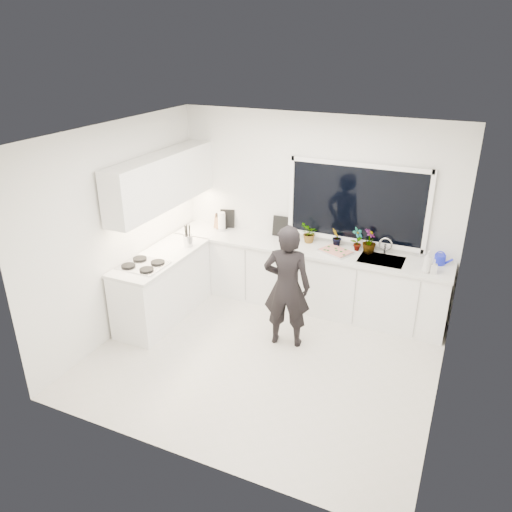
% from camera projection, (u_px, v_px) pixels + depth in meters
% --- Properties ---
extents(floor, '(4.00, 3.50, 0.02)m').
position_uv_depth(floor, '(264.00, 358.00, 6.12)').
color(floor, beige).
rests_on(floor, ground).
extents(wall_back, '(4.00, 0.02, 2.70)m').
position_uv_depth(wall_back, '(314.00, 211.00, 7.03)').
color(wall_back, white).
rests_on(wall_back, ground).
extents(wall_left, '(0.02, 3.50, 2.70)m').
position_uv_depth(wall_left, '(119.00, 231.00, 6.32)').
color(wall_left, white).
rests_on(wall_left, ground).
extents(wall_right, '(0.02, 3.50, 2.70)m').
position_uv_depth(wall_right, '(456.00, 292.00, 4.81)').
color(wall_right, white).
rests_on(wall_right, ground).
extents(ceiling, '(4.00, 3.50, 0.02)m').
position_uv_depth(ceiling, '(266.00, 134.00, 5.01)').
color(ceiling, white).
rests_on(ceiling, wall_back).
extents(window, '(1.80, 0.02, 1.00)m').
position_uv_depth(window, '(357.00, 203.00, 6.69)').
color(window, black).
rests_on(window, wall_back).
extents(base_cabinets_back, '(3.92, 0.58, 0.88)m').
position_uv_depth(base_cabinets_back, '(304.00, 278.00, 7.14)').
color(base_cabinets_back, white).
rests_on(base_cabinets_back, floor).
extents(base_cabinets_left, '(0.58, 1.60, 0.88)m').
position_uv_depth(base_cabinets_left, '(163.00, 288.00, 6.85)').
color(base_cabinets_left, white).
rests_on(base_cabinets_left, floor).
extents(countertop_back, '(3.94, 0.62, 0.04)m').
position_uv_depth(countertop_back, '(305.00, 248.00, 6.95)').
color(countertop_back, silver).
rests_on(countertop_back, base_cabinets_back).
extents(countertop_left, '(0.62, 1.60, 0.04)m').
position_uv_depth(countertop_left, '(160.00, 257.00, 6.67)').
color(countertop_left, silver).
rests_on(countertop_left, base_cabinets_left).
extents(upper_cabinets, '(0.34, 2.10, 0.70)m').
position_uv_depth(upper_cabinets, '(162.00, 181.00, 6.62)').
color(upper_cabinets, white).
rests_on(upper_cabinets, wall_left).
extents(sink, '(0.58, 0.42, 0.14)m').
position_uv_depth(sink, '(381.00, 263.00, 6.57)').
color(sink, silver).
rests_on(sink, countertop_back).
extents(faucet, '(0.03, 0.03, 0.22)m').
position_uv_depth(faucet, '(385.00, 246.00, 6.67)').
color(faucet, silver).
rests_on(faucet, countertop_back).
extents(stovetop, '(0.56, 0.48, 0.03)m').
position_uv_depth(stovetop, '(143.00, 265.00, 6.37)').
color(stovetop, black).
rests_on(stovetop, countertop_left).
extents(person, '(0.65, 0.49, 1.60)m').
position_uv_depth(person, '(287.00, 287.00, 6.10)').
color(person, black).
rests_on(person, floor).
extents(pizza_tray, '(0.50, 0.45, 0.03)m').
position_uv_depth(pizza_tray, '(336.00, 252.00, 6.75)').
color(pizza_tray, silver).
rests_on(pizza_tray, countertop_back).
extents(pizza, '(0.46, 0.40, 0.01)m').
position_uv_depth(pizza, '(336.00, 251.00, 6.74)').
color(pizza, '#AF3E17').
rests_on(pizza, pizza_tray).
extents(watering_can, '(0.15, 0.15, 0.13)m').
position_uv_depth(watering_can, '(440.00, 259.00, 6.39)').
color(watering_can, '#1620D1').
rests_on(watering_can, countertop_back).
extents(paper_towel_roll, '(0.15, 0.15, 0.26)m').
position_uv_depth(paper_towel_roll, '(222.00, 222.00, 7.49)').
color(paper_towel_roll, white).
rests_on(paper_towel_roll, countertop_back).
extents(knife_block, '(0.13, 0.10, 0.22)m').
position_uv_depth(knife_block, '(220.00, 222.00, 7.56)').
color(knife_block, olive).
rests_on(knife_block, countertop_back).
extents(utensil_crock, '(0.13, 0.13, 0.16)m').
position_uv_depth(utensil_crock, '(188.00, 241.00, 6.94)').
color(utensil_crock, silver).
rests_on(utensil_crock, countertop_left).
extents(picture_frame_large, '(0.22, 0.09, 0.28)m').
position_uv_depth(picture_frame_large, '(227.00, 219.00, 7.60)').
color(picture_frame_large, black).
rests_on(picture_frame_large, countertop_back).
extents(picture_frame_small, '(0.25, 0.03, 0.30)m').
position_uv_depth(picture_frame_small, '(281.00, 226.00, 7.26)').
color(picture_frame_small, black).
rests_on(picture_frame_small, countertop_back).
extents(herb_plants, '(1.06, 0.27, 0.33)m').
position_uv_depth(herb_plants, '(338.00, 237.00, 6.87)').
color(herb_plants, '#26662D').
rests_on(herb_plants, countertop_back).
extents(soap_bottles, '(0.19, 0.12, 0.28)m').
position_uv_depth(soap_bottles, '(429.00, 263.00, 6.15)').
color(soap_bottles, '#D8BF66').
rests_on(soap_bottles, countertop_back).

